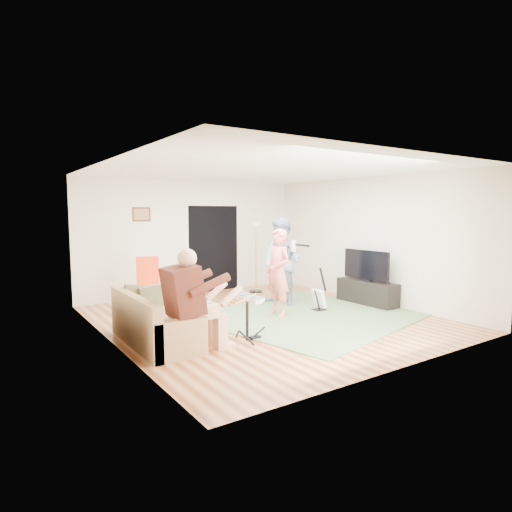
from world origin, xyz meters
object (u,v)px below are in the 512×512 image
Objects in this scene: singer at (278,273)px; guitar_spare at (319,298)px; tv_cabinet at (367,293)px; television at (366,265)px; drum_kit at (247,320)px; guitarist at (282,262)px; dining_chair at (148,292)px; sofa at (151,327)px; torchiere_lamp at (256,244)px.

singer is 1.92× the size of guitar_spare.
television is at bearing 180.00° from tv_cabinet.
guitarist is at bearing 40.92° from drum_kit.
drum_kit is at bearing -167.96° from television.
guitarist reaches higher than drum_kit.
dining_chair is at bearing -124.63° from guitarist.
guitar_spare is at bearing 3.35° from sofa.
guitar_spare is 1.34m from television.
guitar_spare is at bearing 174.21° from television.
drum_kit is 0.39× the size of guitarist.
guitar_spare is at bearing 3.37° from guitarist.
torchiere_lamp is 3.06m from dining_chair.
torchiere_lamp is (0.06, 2.34, 0.93)m from guitar_spare.
television is (2.11, -0.27, 0.03)m from singer.
singer is 2.25m from tv_cabinet.
sofa is 1.10× the size of torchiere_lamp.
guitar_spare is 0.73× the size of television.
torchiere_lamp is at bearing 154.52° from singer.
singer is 1.17× the size of tv_cabinet.
singer reaches higher than tv_cabinet.
drum_kit is 0.83× the size of guitar_spare.
guitarist is (1.98, 1.72, 0.60)m from drum_kit.
sofa is at bearing -85.99° from guitarist.
television is (-0.05, 0.00, 0.60)m from tv_cabinet.
drum_kit is 3.57m from television.
guitarist reaches higher than singer.
torchiere_lamp is 2.73m from television.
torchiere_lamp reaches higher than dining_chair.
guitar_spare is 0.50× the size of torchiere_lamp.
television is at bearing 42.03° from guitarist.
television reaches higher than sofa.
dining_chair is at bearing 71.42° from sofa.
tv_cabinet is at bearing 42.91° from guitarist.
tv_cabinet is at bearing -5.56° from guitar_spare.
sofa is 2.71m from singer.
drum_kit reaches higher than tv_cabinet.
dining_chair is 4.52m from television.
drum_kit is at bearing -125.88° from torchiere_lamp.
torchiere_lamp is at bearing 114.82° from television.
television is (1.47, -0.98, -0.06)m from guitarist.
television reaches higher than drum_kit.
singer is 1.41× the size of television.
guitarist reaches higher than television.
drum_kit is 0.51× the size of tv_cabinet.
dining_chair is at bearing 102.58° from drum_kit.
guitarist is at bearing -1.32° from dining_chair.
sofa reaches higher than tv_cabinet.
television is (4.73, 0.09, 0.60)m from sofa.
guitar_spare is at bearing 20.81° from drum_kit.
guitarist is at bearing 146.15° from television.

